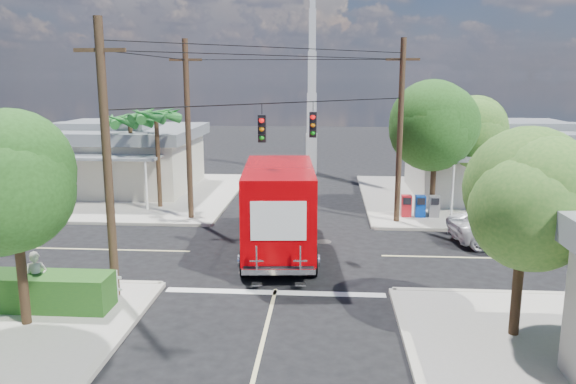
# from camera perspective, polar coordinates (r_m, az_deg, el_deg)

# --- Properties ---
(ground) EXTENTS (120.00, 120.00, 0.00)m
(ground) POSITION_cam_1_polar(r_m,az_deg,el_deg) (23.43, -0.35, -6.27)
(ground) COLOR black
(ground) RESTS_ON ground
(sidewalk_ne) EXTENTS (14.12, 14.12, 0.14)m
(sidewalk_ne) POSITION_cam_1_polar(r_m,az_deg,el_deg) (35.08, 19.10, -0.73)
(sidewalk_ne) COLOR #AAA59A
(sidewalk_ne) RESTS_ON ground
(sidewalk_nw) EXTENTS (14.12, 14.12, 0.14)m
(sidewalk_nw) POSITION_cam_1_polar(r_m,az_deg,el_deg) (36.14, -16.43, -0.21)
(sidewalk_nw) COLOR #AAA59A
(sidewalk_nw) RESTS_ON ground
(road_markings) EXTENTS (32.00, 32.00, 0.01)m
(road_markings) POSITION_cam_1_polar(r_m,az_deg,el_deg) (22.04, -0.65, -7.44)
(road_markings) COLOR beige
(road_markings) RESTS_ON ground
(building_ne) EXTENTS (11.80, 10.20, 4.50)m
(building_ne) POSITION_cam_1_polar(r_m,az_deg,el_deg) (36.18, 21.39, 3.10)
(building_ne) COLOR beige
(building_ne) RESTS_ON sidewalk_ne
(building_nw) EXTENTS (10.80, 10.20, 4.30)m
(building_nw) POSITION_cam_1_polar(r_m,az_deg,el_deg) (37.64, -17.39, 3.52)
(building_nw) COLOR beige
(building_nw) RESTS_ON sidewalk_nw
(radio_tower) EXTENTS (0.80, 0.80, 17.00)m
(radio_tower) POSITION_cam_1_polar(r_m,az_deg,el_deg) (42.27, 2.44, 9.54)
(radio_tower) COLOR silver
(radio_tower) RESTS_ON ground
(tree_sw_front) EXTENTS (3.88, 3.78, 6.03)m
(tree_sw_front) POSITION_cam_1_polar(r_m,az_deg,el_deg) (17.32, -26.22, 0.85)
(tree_sw_front) COLOR #422D1C
(tree_sw_front) RESTS_ON sidewalk_sw
(tree_ne_front) EXTENTS (4.21, 4.14, 6.66)m
(tree_ne_front) POSITION_cam_1_polar(r_m,az_deg,el_deg) (29.60, 14.83, 6.54)
(tree_ne_front) COLOR #422D1C
(tree_ne_front) RESTS_ON sidewalk_ne
(tree_ne_back) EXTENTS (3.77, 3.66, 5.82)m
(tree_ne_back) POSITION_cam_1_polar(r_m,az_deg,el_deg) (32.36, 18.62, 5.70)
(tree_ne_back) COLOR #422D1C
(tree_ne_back) RESTS_ON sidewalk_ne
(tree_se) EXTENTS (3.67, 3.54, 5.62)m
(tree_se) POSITION_cam_1_polar(r_m,az_deg,el_deg) (16.20, 23.02, -0.60)
(tree_se) COLOR #422D1C
(tree_se) RESTS_ON sidewalk_se
(palm_nw_front) EXTENTS (3.01, 3.08, 5.59)m
(palm_nw_front) POSITION_cam_1_polar(r_m,az_deg,el_deg) (31.20, -13.25, 7.37)
(palm_nw_front) COLOR #422D1C
(palm_nw_front) RESTS_ON sidewalk_nw
(palm_nw_back) EXTENTS (3.01, 3.08, 5.19)m
(palm_nw_back) POSITION_cam_1_polar(r_m,az_deg,el_deg) (33.28, -15.77, 6.86)
(palm_nw_back) COLOR #422D1C
(palm_nw_back) RESTS_ON sidewalk_nw
(utility_poles) EXTENTS (12.00, 10.68, 9.00)m
(utility_poles) POSITION_cam_1_polar(r_m,az_deg,el_deg) (24.19, -3.83, 5.61)
(utility_poles) COLOR #473321
(utility_poles) RESTS_ON ground
(picket_fence) EXTENTS (5.94, 0.06, 1.00)m
(picket_fence) POSITION_cam_1_polar(r_m,az_deg,el_deg) (20.25, -24.53, -8.27)
(picket_fence) COLOR silver
(picket_fence) RESTS_ON sidewalk_sw
(hedge_sw) EXTENTS (6.20, 1.20, 1.10)m
(hedge_sw) POSITION_cam_1_polar(r_m,az_deg,el_deg) (19.69, -26.16, -8.95)
(hedge_sw) COLOR #204D1B
(hedge_sw) RESTS_ON sidewalk_sw
(vending_boxes) EXTENTS (1.90, 0.50, 1.10)m
(vending_boxes) POSITION_cam_1_polar(r_m,az_deg,el_deg) (29.55, 13.27, -1.40)
(vending_boxes) COLOR #B3151E
(vending_boxes) RESTS_ON sidewalk_ne
(delivery_truck) EXTENTS (3.39, 8.85, 3.75)m
(delivery_truck) POSITION_cam_1_polar(r_m,az_deg,el_deg) (23.17, -0.90, -1.59)
(delivery_truck) COLOR black
(delivery_truck) RESTS_ON ground
(parked_car) EXTENTS (5.74, 3.18, 1.52)m
(parked_car) POSITION_cam_1_polar(r_m,az_deg,el_deg) (26.51, 21.90, -3.29)
(parked_car) COLOR silver
(parked_car) RESTS_ON ground
(pedestrian) EXTENTS (0.76, 0.63, 1.77)m
(pedestrian) POSITION_cam_1_polar(r_m,az_deg,el_deg) (19.33, -24.18, -8.10)
(pedestrian) COLOR beige
(pedestrian) RESTS_ON sidewalk_sw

